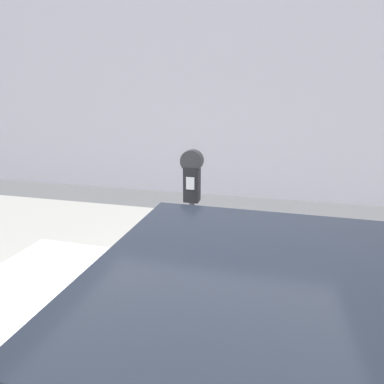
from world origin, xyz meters
name	(u,v)px	position (x,y,z in m)	size (l,w,h in m)	color
sidewalk	(227,252)	(0.00, 2.20, 0.05)	(24.00, 2.80, 0.10)	#ADAAA3
building_facade	(250,66)	(0.00, 5.28, 2.91)	(24.00, 0.30, 5.81)	gray
parking_meter	(192,193)	(-0.26, 1.06, 1.28)	(0.22, 0.14, 1.62)	slate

